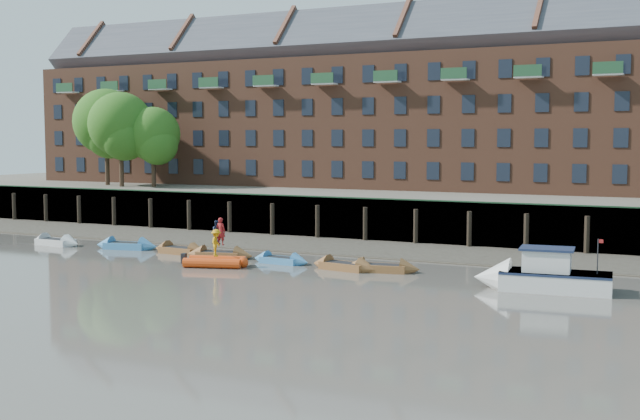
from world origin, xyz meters
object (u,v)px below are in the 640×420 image
Objects in this scene: rowboat_3 at (220,255)px; person_rib_crew at (216,243)px; rowboat_2 at (180,250)px; person_rower_a at (221,231)px; motor_launch at (532,276)px; person_rower_b at (217,232)px; rowboat_1 at (127,246)px; rowboat_5 at (344,266)px; rowboat_4 at (281,260)px; rowboat_6 at (382,268)px; rowboat_0 at (55,242)px; rib_tender at (217,262)px.

rowboat_3 is 2.81× the size of person_rib_crew.
rowboat_2 is 4.05m from person_rower_a.
motor_launch is (23.94, -2.85, 0.49)m from rowboat_2.
rowboat_2 is at bearing 134.81° from person_rower_b.
rowboat_1 is at bearing 162.93° from rowboat_3.
person_rib_crew is (-7.46, -2.27, 1.23)m from rowboat_5.
rowboat_2 is 24.12m from motor_launch.
person_rower_b is at bearing 179.40° from rowboat_4.
motor_launch is at bearing -3.08° from rowboat_4.
rowboat_2 is at bearing -9.14° from person_rower_a.
person_rib_crew reaches higher than rowboat_6.
person_rower_b is at bearing 166.11° from rowboat_6.
motor_launch reaches higher than rowboat_2.
rowboat_1 is 1.19× the size of rowboat_4.
rowboat_2 is 2.74× the size of person_rib_crew.
rowboat_1 reaches higher than rowboat_0.
person_rower_b is 3.84m from person_rib_crew.
rowboat_5 is at bearing 177.43° from rowboat_6.
person_rib_crew is at bearing -7.20° from rowboat_0.
rib_tender is at bearing -154.52° from rowboat_5.
person_rower_b reaches higher than motor_launch.
rowboat_5 is at bearing -91.81° from person_rib_crew.
person_rower_a reaches higher than motor_launch.
rowboat_4 is 3.98m from rib_tender.
person_rower_a is (-1.59, 2.89, 1.49)m from rib_tender.
person_rower_a reaches higher than rowboat_1.
rowboat_3 is at bearing -11.73° from motor_launch.
rowboat_4 is (12.91, -1.05, -0.03)m from rowboat_1.
person_rower_a reaches higher than rowboat_4.
rowboat_3 reaches higher than rowboat_2.
person_rib_crew is (15.98, -3.21, 1.22)m from rowboat_0.
person_rower_b is at bearing -15.30° from rowboat_1.
rowboat_4 is (8.13, -0.78, -0.02)m from rowboat_2.
rowboat_6 is at bearing -42.21° from person_rower_b.
rowboat_5 is 1.15× the size of rib_tender.
person_rib_crew is at bearing -71.39° from rowboat_3.
rowboat_4 is 4.60m from rowboat_5.
rowboat_3 is at bearing -4.30° from rowboat_2.
rowboat_4 is 2.43× the size of person_rib_crew.
rowboat_5 is at bearing 1.85° from rowboat_0.
rowboat_6 is (11.39, -0.37, -0.00)m from rowboat_3.
rowboat_0 is 0.99× the size of rowboat_3.
motor_launch is at bearing 1.10° from rowboat_5.
rowboat_5 is 2.29m from rowboat_6.
rowboat_1 is at bearing 136.53° from person_rower_b.
rowboat_0 is 1.17× the size of rib_tender.
rowboat_5 is 0.65× the size of motor_launch.
rib_tender is at bearing -70.49° from rowboat_3.
rowboat_6 is at bearing -12.73° from rowboat_3.
rowboat_6 is 10.01m from rib_tender.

